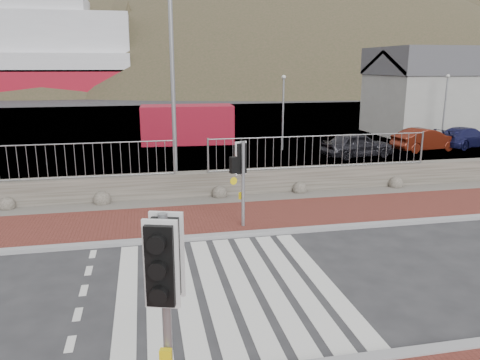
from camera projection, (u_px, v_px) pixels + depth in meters
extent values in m
plane|color=#28282B|center=(227.00, 288.00, 10.01)|extent=(220.00, 220.00, 0.00)
cube|color=maroon|center=(201.00, 220.00, 14.28)|extent=(40.00, 3.00, 0.08)
cube|color=gray|center=(208.00, 237.00, 12.85)|extent=(40.00, 0.25, 0.12)
cube|color=silver|center=(127.00, 297.00, 9.60)|extent=(0.42, 5.60, 0.01)
cube|color=silver|center=(156.00, 295.00, 9.71)|extent=(0.42, 5.60, 0.01)
cube|color=silver|center=(185.00, 292.00, 9.83)|extent=(0.42, 5.60, 0.01)
cube|color=silver|center=(213.00, 289.00, 9.95)|extent=(0.42, 5.60, 0.01)
cube|color=silver|center=(241.00, 286.00, 10.07)|extent=(0.42, 5.60, 0.01)
cube|color=silver|center=(268.00, 284.00, 10.19)|extent=(0.42, 5.60, 0.01)
cube|color=silver|center=(294.00, 281.00, 10.30)|extent=(0.42, 5.60, 0.01)
cube|color=silver|center=(320.00, 279.00, 10.42)|extent=(0.42, 5.60, 0.01)
cube|color=#59544C|center=(194.00, 202.00, 16.18)|extent=(40.00, 1.50, 0.06)
cube|color=#4E4A40|center=(191.00, 185.00, 16.84)|extent=(40.00, 0.60, 0.90)
cylinder|color=gray|center=(45.00, 145.00, 15.36)|extent=(8.40, 0.04, 0.04)
cylinder|color=gray|center=(174.00, 158.00, 16.33)|extent=(0.07, 0.07, 1.20)
cylinder|color=gray|center=(321.00, 136.00, 17.25)|extent=(8.40, 0.04, 0.04)
cylinder|color=gray|center=(208.00, 156.00, 16.57)|extent=(0.07, 0.07, 1.20)
cylinder|color=gray|center=(422.00, 148.00, 18.22)|extent=(0.07, 0.07, 1.20)
cube|color=#4C4C4F|center=(164.00, 126.00, 36.54)|extent=(120.00, 40.00, 0.50)
cube|color=#3F4C54|center=(153.00, 97.00, 69.81)|extent=(220.00, 50.00, 0.05)
cube|color=silver|center=(25.00, 35.00, 68.87)|extent=(30.00, 12.00, 6.00)
cube|color=silver|center=(22.00, 6.00, 67.91)|extent=(18.00, 10.00, 2.50)
cube|color=#9E9E99|center=(460.00, 104.00, 32.39)|extent=(12.00, 6.00, 4.00)
cube|color=#4C4C51|center=(465.00, 61.00, 31.69)|extent=(12.20, 6.20, 1.80)
ellipsoid|color=#333620|center=(80.00, 189.00, 95.42)|extent=(106.40, 68.40, 76.00)
ellipsoid|color=#333620|center=(290.00, 204.00, 105.71)|extent=(140.00, 90.00, 100.00)
ellipsoid|color=#333620|center=(468.00, 170.00, 113.13)|extent=(112.00, 72.00, 80.00)
cylinder|color=gray|center=(167.00, 326.00, 5.85)|extent=(0.12, 0.12, 2.95)
cube|color=#D7BB0C|center=(168.00, 352.00, 5.94)|extent=(0.17, 0.12, 0.23)
cube|color=black|center=(164.00, 259.00, 5.63)|extent=(0.48, 0.37, 1.11)
sphere|color=#0CE53F|center=(165.00, 283.00, 5.71)|extent=(0.16, 0.16, 0.16)
cylinder|color=gray|center=(243.00, 186.00, 13.37)|extent=(0.10, 0.10, 2.57)
cube|color=#D7BB0C|center=(243.00, 196.00, 13.45)|extent=(0.15, 0.11, 0.20)
cube|color=black|center=(243.00, 159.00, 13.19)|extent=(0.42, 0.34, 0.97)
sphere|color=#0CE53F|center=(243.00, 168.00, 13.25)|extent=(0.14, 0.14, 0.14)
cube|color=black|center=(234.00, 165.00, 13.05)|extent=(0.24, 0.21, 0.46)
cylinder|color=gray|center=(172.00, 72.00, 16.56)|extent=(0.15, 0.15, 8.83)
cube|color=maroon|center=(187.00, 124.00, 28.36)|extent=(5.59, 2.55, 2.29)
imported|color=black|center=(357.00, 145.00, 24.13)|extent=(3.93, 2.03, 1.28)
imported|color=#4F160B|center=(426.00, 140.00, 25.92)|extent=(3.92, 1.80, 1.25)
imported|color=#141641|center=(466.00, 137.00, 27.01)|extent=(4.38, 2.91, 1.18)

